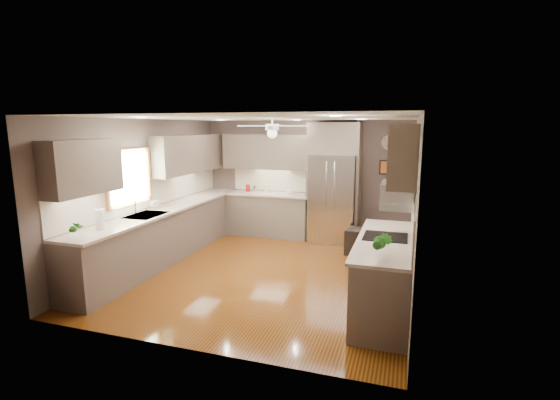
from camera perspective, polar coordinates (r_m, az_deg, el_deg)
The scene contains 27 objects.
floor at distance 6.83m, azimuth -1.86°, elevation -10.03°, with size 5.00×5.00×0.00m, color #441C09.
ceiling at distance 6.40m, azimuth -1.99°, elevation 11.45°, with size 5.00×5.00×0.00m, color white.
wall_back at distance 8.87m, azimuth 3.53°, elevation 3.03°, with size 4.50×4.50×0.00m, color brown.
wall_front at distance 4.28m, azimuth -13.29°, elevation -5.17°, with size 4.50×4.50×0.00m, color brown.
wall_left at distance 7.55m, azimuth -18.23°, elevation 1.25°, with size 5.00×5.00×0.00m, color brown.
wall_right at distance 6.13m, azimuth 18.30°, elevation -0.77°, with size 5.00×5.00×0.00m, color brown.
canister_a at distance 9.05m, azimuth -4.53°, elevation 1.70°, with size 0.10×0.10×0.16m, color maroon.
canister_b at distance 9.00m, azimuth -3.56°, elevation 1.59°, with size 0.10×0.10×0.15m, color silver.
canister_c at distance 8.84m, azimuth -1.92°, elevation 1.59°, with size 0.11×0.11×0.18m, color beige.
soap_bottle at distance 7.48m, azimuth -17.13°, elevation -0.43°, with size 0.09×0.09×0.20m, color white.
potted_plant_left at distance 5.90m, azimuth -26.97°, elevation -3.47°, with size 0.15×0.10×0.28m, color #21631C.
potted_plant_right at distance 4.67m, azimuth 14.25°, elevation -5.78°, with size 0.18×0.15×0.33m, color #21631C.
bowl at distance 8.68m, azimuth 1.44°, elevation 0.98°, with size 0.19×0.19×0.05m, color beige.
left_run at distance 7.66m, azimuth -15.45°, elevation -4.34°, with size 0.65×4.70×1.45m.
back_run at distance 8.92m, azimuth -1.52°, elevation -1.90°, with size 1.85×0.65×1.45m.
uppers at distance 7.35m, azimuth -5.56°, elevation 6.36°, with size 4.50×4.70×0.95m.
window at distance 7.10m, azimuth -20.52°, elevation 3.01°, with size 0.05×1.12×0.92m.
sink at distance 7.03m, azimuth -18.34°, elevation -2.25°, with size 0.50×0.70×0.32m.
refrigerator at distance 8.40m, azimuth 7.58°, elevation 2.12°, with size 1.06×0.75×2.45m.
right_run at distance 5.56m, azimuth 14.54°, elevation -9.88°, with size 0.70×2.20×1.45m.
microwave at distance 5.55m, azimuth 16.15°, elevation 0.65°, with size 0.43×0.55×0.34m.
ceiling_fan at distance 6.68m, azimuth -1.10°, elevation 9.97°, with size 1.18×1.18×0.32m.
recessed_lights at distance 6.79m, azimuth -1.15°, elevation 11.34°, with size 2.84×3.14×0.01m.
wall_clock at distance 8.52m, azimuth 15.14°, elevation 7.80°, with size 0.30×0.03×0.30m.
framed_print at distance 8.55m, azimuth 14.98°, elevation 4.45°, with size 0.36×0.03×0.30m.
stool at distance 7.81m, azimuth 10.87°, elevation -5.73°, with size 0.45×0.45×0.49m.
paper_towel at distance 6.24m, azimuth -24.02°, elevation -2.55°, with size 0.13×0.13×0.32m.
Camera 1 is at (2.16, -6.02, 2.38)m, focal length 26.00 mm.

